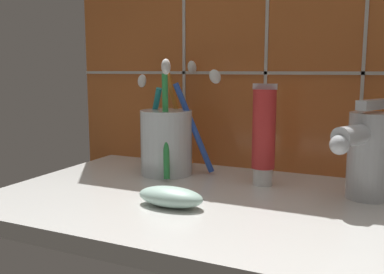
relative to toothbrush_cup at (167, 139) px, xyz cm
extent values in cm
cube|color=silver|center=(11.53, -8.55, -6.43)|extent=(56.69, 35.46, 2.00)
cube|color=#C6662D|center=(11.53, 9.43, 15.65)|extent=(66.69, 1.50, 46.15)
cube|color=beige|center=(11.53, 8.58, 10.11)|extent=(66.69, 0.24, 0.50)
cube|color=beige|center=(-1.23, 8.58, 15.65)|extent=(0.50, 0.24, 46.15)
cube|color=beige|center=(12.95, 8.58, 15.65)|extent=(0.50, 0.24, 46.15)
cube|color=beige|center=(27.12, 8.58, 15.65)|extent=(0.50, 0.24, 46.15)
cylinder|color=silver|center=(-0.07, -0.15, -0.47)|extent=(7.95, 7.95, 9.91)
cylinder|color=blue|center=(3.85, 1.44, 1.77)|extent=(6.21, 3.36, 13.93)
ellipsoid|color=white|center=(6.78, 2.71, 9.58)|extent=(2.71, 2.14, 2.68)
cylinder|color=orange|center=(0.19, 3.96, 2.48)|extent=(2.22, 6.92, 15.35)
ellipsoid|color=white|center=(0.86, 7.32, 11.00)|extent=(1.74, 2.60, 2.67)
cylinder|color=teal|center=(-3.58, 1.43, 1.37)|extent=(5.60, 3.86, 13.13)
ellipsoid|color=white|center=(-6.15, 2.98, 8.79)|extent=(2.72, 2.35, 2.67)
cylinder|color=green|center=(1.23, -2.70, 2.47)|extent=(3.37, 4.82, 15.23)
ellipsoid|color=white|center=(2.45, -4.76, 11.02)|extent=(2.25, 2.57, 2.57)
cylinder|color=white|center=(15.26, -0.15, -4.23)|extent=(2.74, 2.74, 2.41)
cylinder|color=red|center=(15.26, -0.15, 2.46)|extent=(3.22, 3.22, 10.96)
cube|color=silver|center=(15.26, -0.15, 8.33)|extent=(3.38, 0.36, 0.80)
cylinder|color=silver|center=(29.02, -0.85, -0.02)|extent=(5.45, 5.45, 10.82)
cylinder|color=silver|center=(27.51, -4.10, 3.01)|extent=(5.26, 7.54, 2.45)
sphere|color=silver|center=(25.99, -7.35, 2.19)|extent=(2.29, 2.29, 2.29)
cube|color=silver|center=(29.02, -0.85, 6.39)|extent=(3.80, 6.03, 1.20)
ellipsoid|color=silver|center=(8.01, -14.26, -4.26)|extent=(8.24, 4.05, 2.34)
camera|label=1|loc=(30.74, -57.49, 10.55)|focal=40.00mm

